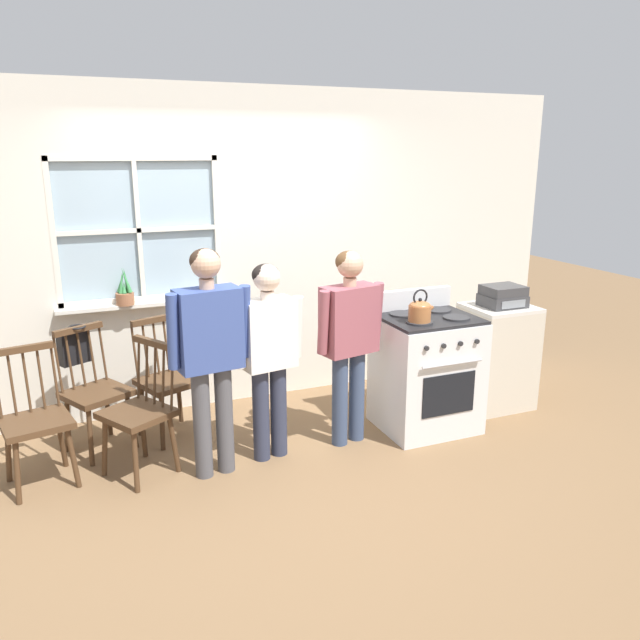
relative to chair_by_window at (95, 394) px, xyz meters
name	(u,v)px	position (x,y,z in m)	size (l,w,h in m)	color
ground_plane	(287,468)	(1.21, -0.82, -0.44)	(16.00, 16.00, 0.00)	brown
wall_back	(236,252)	(1.25, 0.58, 0.89)	(6.40, 0.16, 2.70)	silver
chair_by_window	(95,394)	(0.00, 0.00, 0.00)	(0.56, 0.55, 0.94)	#4C331E
chair_near_wall	(36,422)	(-0.39, -0.38, 0.00)	(0.50, 0.48, 0.94)	#4C331E
chair_center_cluster	(168,381)	(0.54, 0.05, 0.00)	(0.54, 0.52, 0.94)	#4C331E
chair_near_stove	(140,413)	(0.26, -0.49, 0.00)	(0.56, 0.56, 0.94)	#4C331E
person_elderly_left	(210,343)	(0.72, -0.69, 0.51)	(0.58, 0.27, 1.58)	#4C4C51
person_teen_center	(268,345)	(1.15, -0.60, 0.41)	(0.53, 0.27, 1.43)	#2D3347
person_adult_right	(349,330)	(1.78, -0.60, 0.45)	(0.58, 0.29, 1.48)	#384766
stove	(426,371)	(2.47, -0.59, 0.03)	(0.73, 0.68, 1.08)	silver
kettle	(420,310)	(2.31, -0.72, 0.58)	(0.21, 0.17, 0.25)	#A86638
potted_plant	(125,293)	(0.31, 0.49, 0.63)	(0.14, 0.14, 0.31)	#935B3D
handbag	(74,346)	(-0.11, 0.21, 0.32)	(0.24, 0.25, 0.31)	black
side_counter	(497,356)	(3.28, -0.43, 0.01)	(0.55, 0.50, 0.90)	beige
stereo	(503,296)	(3.28, -0.45, 0.54)	(0.34, 0.29, 0.18)	#38383A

